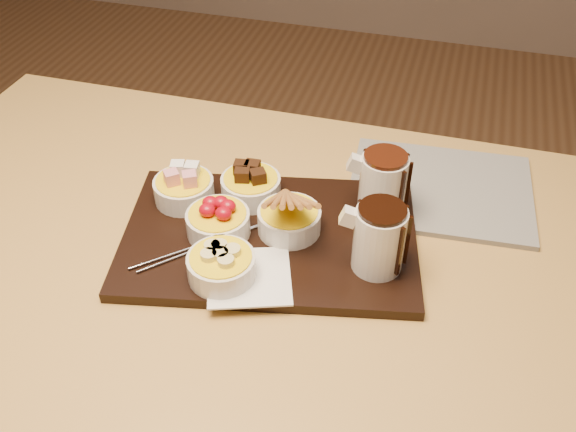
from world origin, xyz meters
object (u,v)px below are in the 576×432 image
(dining_table, at_px, (213,278))
(bowl_strawberries, at_px, (218,223))
(serving_board, at_px, (270,237))
(newspaper, at_px, (440,189))
(pitcher_milk_chocolate, at_px, (383,185))
(pitcher_dark_chocolate, at_px, (379,239))

(dining_table, height_order, bowl_strawberries, bowl_strawberries)
(serving_board, height_order, newspaper, serving_board)
(newspaper, bearing_deg, dining_table, -151.63)
(pitcher_milk_chocolate, bearing_deg, dining_table, -167.19)
(bowl_strawberries, relative_size, pitcher_milk_chocolate, 0.97)
(bowl_strawberries, distance_m, newspaper, 0.40)
(serving_board, distance_m, pitcher_milk_chocolate, 0.20)
(newspaper, bearing_deg, serving_board, -144.11)
(pitcher_milk_chocolate, bearing_deg, bowl_strawberries, -163.61)
(serving_board, bearing_deg, dining_table, 175.83)
(pitcher_dark_chocolate, relative_size, pitcher_milk_chocolate, 1.00)
(serving_board, relative_size, bowl_strawberries, 4.60)
(serving_board, relative_size, pitcher_dark_chocolate, 4.46)
(bowl_strawberries, relative_size, newspaper, 0.32)
(pitcher_dark_chocolate, bearing_deg, serving_board, 160.02)
(dining_table, bearing_deg, pitcher_dark_chocolate, -2.50)
(bowl_strawberries, xyz_separation_m, newspaper, (0.32, 0.23, -0.03))
(dining_table, distance_m, newspaper, 0.42)
(dining_table, relative_size, pitcher_dark_chocolate, 11.63)
(pitcher_dark_chocolate, relative_size, newspaper, 0.33)
(pitcher_dark_chocolate, bearing_deg, dining_table, 165.77)
(newspaper, bearing_deg, pitcher_dark_chocolate, -111.57)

